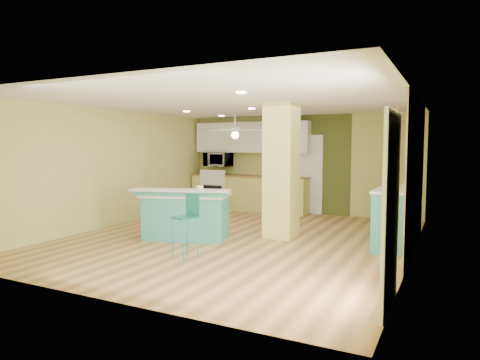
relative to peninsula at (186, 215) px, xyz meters
name	(u,v)px	position (x,y,z in m)	size (l,w,h in m)	color
floor	(238,239)	(0.89, 0.40, -0.45)	(6.00, 7.00, 0.01)	olive
ceiling	(238,103)	(0.89, 0.40, 2.06)	(6.00, 7.00, 0.01)	white
wall_back	(300,164)	(0.89, 3.91, 0.81)	(6.00, 0.01, 2.50)	#C1C167
wall_front	(96,189)	(0.89, -3.10, 0.81)	(6.00, 0.01, 2.50)	#C1C167
wall_left	(114,168)	(-2.11, 0.40, 0.81)	(0.01, 7.00, 2.50)	#C1C167
wall_right	(414,177)	(3.90, 0.40, 0.81)	(0.01, 7.00, 2.50)	#C1C167
wood_panel	(416,175)	(3.88, 1.00, 0.81)	(0.02, 3.40, 2.50)	#967F56
olive_accent	(307,165)	(1.09, 3.89, 0.81)	(2.20, 0.02, 2.50)	#475321
interior_door	(307,174)	(1.09, 3.86, 0.56)	(0.82, 0.05, 2.00)	white
french_door	(391,211)	(3.86, -1.90, 0.61)	(0.04, 1.08, 2.10)	white
column	(281,171)	(1.54, 0.90, 0.81)	(0.55, 0.55, 2.50)	#D9DB65
kitchen_run	(249,193)	(-0.41, 3.60, 0.03)	(3.25, 0.63, 0.94)	#C7C668
stove	(218,192)	(-1.36, 3.59, 0.02)	(0.76, 0.66, 1.08)	white
upper_cabinets	(251,137)	(-0.41, 3.72, 1.51)	(3.20, 0.34, 0.80)	white
microwave	(218,159)	(-1.36, 3.60, 0.91)	(0.70, 0.48, 0.39)	silver
ceiling_fan	(235,131)	(-0.21, 2.40, 1.63)	(1.41, 1.41, 0.61)	white
pendant_lamp	(396,137)	(3.54, 1.15, 1.44)	(0.14, 0.14, 0.69)	white
wall_decor	(416,156)	(3.86, 1.20, 1.11)	(0.03, 0.90, 0.70)	brown
peninsula	(186,215)	(0.00, 0.00, 0.00)	(1.89, 1.39, 0.96)	teal
bar_stool	(189,215)	(0.80, -1.12, 0.22)	(0.42, 0.42, 0.99)	teal
side_counter	(397,217)	(3.59, 1.11, 0.06)	(0.67, 1.57, 1.01)	teal
fruit_bowl	(275,175)	(0.32, 3.59, 0.54)	(0.34, 0.34, 0.08)	#392017
canister	(200,191)	(0.35, -0.08, 0.48)	(0.13, 0.13, 0.18)	yellow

